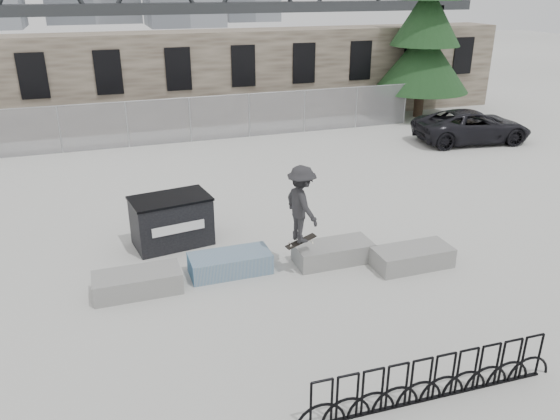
# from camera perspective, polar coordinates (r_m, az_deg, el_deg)

# --- Properties ---
(ground) EXTENTS (120.00, 120.00, 0.00)m
(ground) POSITION_cam_1_polar(r_m,az_deg,el_deg) (14.00, -0.01, -5.86)
(ground) COLOR beige
(ground) RESTS_ON ground
(stone_wall) EXTENTS (36.00, 2.58, 4.50)m
(stone_wall) POSITION_cam_1_polar(r_m,az_deg,el_deg) (28.52, -10.90, 13.31)
(stone_wall) COLOR brown
(stone_wall) RESTS_ON ground
(chainlink_fence) EXTENTS (22.06, 0.06, 2.02)m
(chainlink_fence) POSITION_cam_1_polar(r_m,az_deg,el_deg) (25.12, -9.38, 9.35)
(chainlink_fence) COLOR gray
(chainlink_fence) RESTS_ON ground
(planter_far_left) EXTENTS (2.00, 0.90, 0.51)m
(planter_far_left) POSITION_cam_1_polar(r_m,az_deg,el_deg) (13.19, -14.68, -7.24)
(planter_far_left) COLOR gray
(planter_far_left) RESTS_ON ground
(planter_center_left) EXTENTS (2.00, 0.90, 0.51)m
(planter_center_left) POSITION_cam_1_polar(r_m,az_deg,el_deg) (13.64, -5.24, -5.47)
(planter_center_left) COLOR #2D5D88
(planter_center_left) RESTS_ON ground
(planter_center_right) EXTENTS (2.00, 0.90, 0.51)m
(planter_center_right) POSITION_cam_1_polar(r_m,az_deg,el_deg) (14.17, 5.58, -4.36)
(planter_center_right) COLOR gray
(planter_center_right) RESTS_ON ground
(planter_offset) EXTENTS (2.00, 0.90, 0.51)m
(planter_offset) POSITION_cam_1_polar(r_m,az_deg,el_deg) (14.27, 13.65, -4.73)
(planter_offset) COLOR gray
(planter_offset) RESTS_ON ground
(dumpster) EXTENTS (2.25, 1.57, 1.37)m
(dumpster) POSITION_cam_1_polar(r_m,az_deg,el_deg) (15.16, -11.26, -1.09)
(dumpster) COLOR black
(dumpster) RESTS_ON ground
(bike_rack) EXTENTS (4.94, 0.21, 0.90)m
(bike_rack) POSITION_cam_1_polar(r_m,az_deg,el_deg) (10.07, 15.63, -16.66)
(bike_rack) COLOR black
(bike_rack) RESTS_ON ground
(spruce_tree) EXTENTS (4.90, 4.90, 11.50)m
(spruce_tree) POSITION_cam_1_polar(r_m,az_deg,el_deg) (30.24, 15.06, 18.27)
(spruce_tree) COLOR #38281E
(spruce_tree) RESTS_ON ground
(truss_bridge) EXTENTS (70.00, 3.00, 9.80)m
(truss_bridge) POSITION_cam_1_polar(r_m,az_deg,el_deg) (68.15, -7.46, 20.32)
(truss_bridge) COLOR #2D3033
(truss_bridge) RESTS_ON ground
(suv) EXTENTS (5.48, 3.05, 1.45)m
(suv) POSITION_cam_1_polar(r_m,az_deg,el_deg) (26.29, 19.43, 8.26)
(suv) COLOR black
(suv) RESTS_ON ground
(skateboarder) EXTENTS (0.89, 1.32, 2.04)m
(skateboarder) POSITION_cam_1_polar(r_m,az_deg,el_deg) (12.98, 2.26, 0.60)
(skateboarder) COLOR #252427
(skateboarder) RESTS_ON ground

